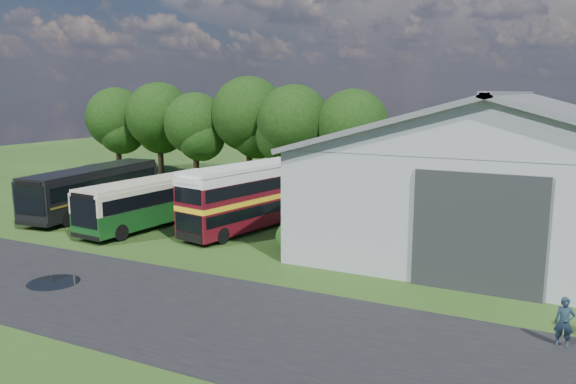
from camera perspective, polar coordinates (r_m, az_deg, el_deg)
The scene contains 17 objects.
ground at distance 27.60m, azimuth -15.90°, elevation -7.49°, with size 120.00×120.00×0.00m, color #213E13.
asphalt_road at distance 23.58m, azimuth -15.40°, elevation -10.52°, with size 60.00×8.00×0.02m, color black.
puddle at distance 26.68m, azimuth -22.70°, elevation -8.51°, with size 2.20×2.20×0.01m, color black.
storage_shed at distance 35.58m, azimuth 21.59°, elevation 2.96°, with size 18.80×24.80×8.15m.
tree_far_left at distance 59.66m, azimuth -17.00°, elevation 7.19°, with size 6.12×6.12×8.64m.
tree_left_a at distance 56.71m, azimuth -12.97°, elevation 7.56°, with size 6.46×6.46×9.12m.
tree_left_b at distance 52.89m, azimuth -9.42°, elevation 6.84°, with size 5.78×5.78×8.16m.
tree_mid at distance 51.19m, azimuth -4.00°, elevation 7.89°, with size 6.80×6.80×9.60m.
tree_right_a at distance 47.96m, azimuth 0.58°, elevation 7.17°, with size 6.26×6.26×8.83m.
tree_right_b at distance 46.75m, azimuth 6.57°, elevation 6.72°, with size 5.98×5.98×8.45m.
shrub_front at distance 29.29m, azimuth 0.39°, elevation -6.06°, with size 1.70×1.70×1.70m, color #194714.
shrub_mid at distance 31.03m, azimuth 2.03°, elevation -5.14°, with size 1.60×1.60×1.60m, color #194714.
shrub_back at distance 32.80m, azimuth 3.49°, elevation -4.31°, with size 1.80×1.80×1.80m, color #194714.
bus_green_single at distance 35.56m, azimuth -13.40°, elevation -0.87°, with size 3.42×10.74×2.91m.
bus_maroon_double at distance 33.37m, azimuth -4.29°, elevation -0.61°, with size 4.08×9.45×3.94m.
bus_dark_single at distance 40.41m, azimuth -19.11°, elevation 0.30°, with size 3.75×11.49×3.11m.
visitor_a at distance 20.60m, azimuth 26.26°, elevation -11.84°, with size 0.60×0.40×1.66m, color #182835.
Camera 1 is at (18.02, -19.24, 8.17)m, focal length 35.00 mm.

